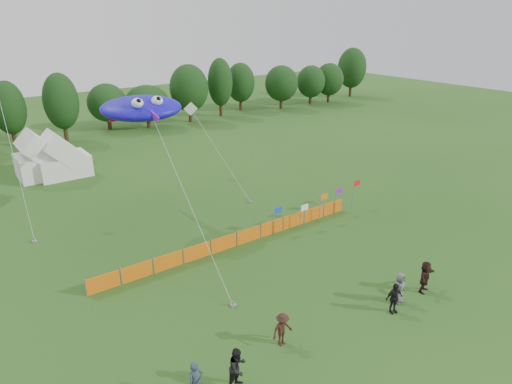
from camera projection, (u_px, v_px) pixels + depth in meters
ground at (325, 323)px, 23.08m from camera, size 160.00×160.00×0.00m
treeline at (81, 103)px, 56.23m from camera, size 104.57×8.78×8.36m
tent_left at (39, 159)px, 42.86m from camera, size 4.03×4.03×3.56m
tent_right at (62, 159)px, 43.27m from camera, size 4.66×3.73×3.29m
barrier_fence at (237, 239)px, 30.49m from camera, size 19.90×0.06×1.00m
flag_row at (320, 203)px, 33.97m from camera, size 8.73×0.60×2.22m
spectator_a at (196, 381)px, 18.22m from camera, size 0.66×0.44×1.79m
spectator_b at (238, 368)px, 18.82m from camera, size 1.10×0.96×1.91m
spectator_c at (282, 329)px, 21.28m from camera, size 1.10×0.64×1.71m
spectator_d at (394, 298)px, 23.58m from camera, size 1.08×0.65×1.72m
spectator_e at (399, 288)px, 24.40m from camera, size 0.95×0.70×1.79m
spectator_f at (425, 277)px, 25.34m from camera, size 1.82×1.04×1.87m
stingray_kite at (139, 108)px, 31.75m from camera, size 6.87×20.34×9.48m
small_kite_white at (204, 130)px, 41.60m from camera, size 1.34×10.26×6.83m
small_kite_dark at (1, 106)px, 32.44m from camera, size 1.10×9.60×14.48m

